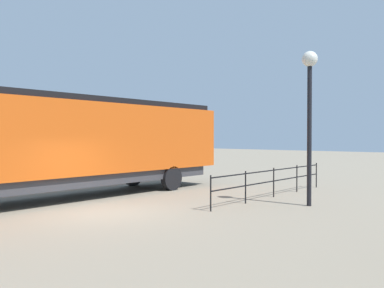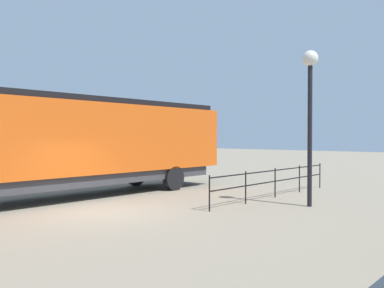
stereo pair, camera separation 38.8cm
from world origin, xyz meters
TOP-DOWN VIEW (x-y plane):
  - ground_plane at (0.00, 0.00)m, footprint 120.00×120.00m
  - locomotive at (-3.50, 0.63)m, footprint 3.00×16.47m
  - lamp_post at (4.41, 5.57)m, footprint 0.55×0.55m
  - platform_fence at (2.43, 6.59)m, footprint 0.05×8.29m

SIDE VIEW (x-z plane):
  - ground_plane at x=0.00m, z-range 0.00..0.00m
  - platform_fence at x=2.43m, z-range 0.18..1.37m
  - locomotive at x=-3.50m, z-range 0.26..4.27m
  - lamp_post at x=4.41m, z-range 1.28..6.73m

